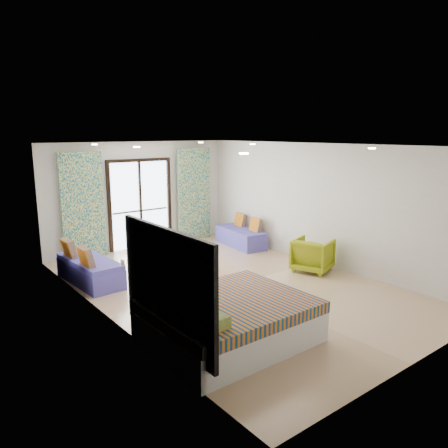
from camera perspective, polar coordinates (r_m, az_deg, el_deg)
floor at (r=8.61m, az=0.91°, el=-8.00°), size 5.00×7.50×0.01m
ceiling at (r=8.10m, az=0.98°, el=10.26°), size 5.00×7.50×0.01m
wall_back at (r=11.38m, az=-10.98°, el=3.72°), size 5.00×0.01×2.70m
wall_front at (r=5.90m, az=24.47°, el=-4.82°), size 5.00×0.01×2.70m
wall_left at (r=7.00m, az=-15.25°, el=-1.62°), size 0.01×7.50×2.70m
wall_right at (r=9.98m, az=12.22°, el=2.53°), size 0.01×7.50×2.70m
balcony_door at (r=11.36m, az=-10.89°, el=3.25°), size 1.76×0.08×2.28m
balcony_rail at (r=11.42m, az=-10.85°, el=1.72°), size 1.52×0.03×0.04m
curtain_left at (r=10.62m, az=-17.98°, el=2.23°), size 1.00×0.10×2.50m
curtain_right at (r=12.01m, az=-3.96°, el=3.86°), size 1.00×0.10×2.50m
downlight_a at (r=5.67m, az=2.61°, el=9.19°), size 0.12×0.12×0.02m
downlight_b at (r=7.78m, az=18.76°, el=9.34°), size 0.12×0.12×0.02m
downlight_c at (r=8.18m, az=-11.33°, el=9.84°), size 0.12×0.12×0.02m
downlight_d at (r=9.76m, az=3.76°, el=10.36°), size 0.12×0.12×0.02m
downlight_e at (r=10.01m, az=-16.55°, el=9.94°), size 0.12×0.12×0.02m
downlight_f at (r=11.34m, az=-3.07°, el=10.59°), size 0.12×0.12×0.02m
headboard at (r=5.57m, az=-7.53°, el=-8.03°), size 0.06×2.10×1.50m
switch_plate at (r=6.62m, az=-13.11°, el=-4.96°), size 0.02×0.10×0.10m
bed at (r=6.35m, az=0.48°, el=-12.43°), size 2.21×1.81×0.76m
daybed_left at (r=9.09m, az=-17.19°, el=-5.70°), size 0.78×1.77×0.86m
daybed_right at (r=11.47m, az=2.24°, el=-1.62°), size 0.83×1.66×0.79m
coffee_table at (r=9.86m, az=-5.10°, el=-3.32°), size 0.68×0.68×0.68m
vase at (r=9.82m, az=-5.03°, el=-2.64°), size 0.19×0.19×0.16m
armchair at (r=9.55m, az=11.52°, el=-3.78°), size 0.93×0.95×0.78m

